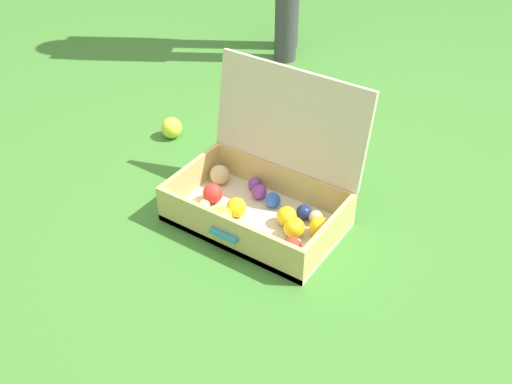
{
  "coord_description": "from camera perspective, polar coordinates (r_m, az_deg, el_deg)",
  "views": [
    {
      "loc": [
        0.89,
        -1.48,
        1.45
      ],
      "look_at": [
        -0.08,
        -0.03,
        0.14
      ],
      "focal_mm": 42.65,
      "sensor_mm": 36.0,
      "label": 1
    }
  ],
  "objects": [
    {
      "name": "ground_plane",
      "position": [
        2.25,
        2.13,
        -3.22
      ],
      "size": [
        16.0,
        16.0,
        0.0
      ],
      "primitive_type": "plane",
      "color": "#3D7A2D"
    },
    {
      "name": "open_suitcase",
      "position": [
        2.23,
        0.68,
        0.07
      ],
      "size": [
        0.62,
        0.48,
        0.52
      ],
      "color": "beige",
      "rests_on": "ground"
    },
    {
      "name": "stray_ball_on_grass",
      "position": [
        2.76,
        -7.92,
        5.99
      ],
      "size": [
        0.1,
        0.1,
        0.1
      ],
      "primitive_type": "sphere",
      "color": "#CCDB38",
      "rests_on": "ground"
    }
  ]
}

